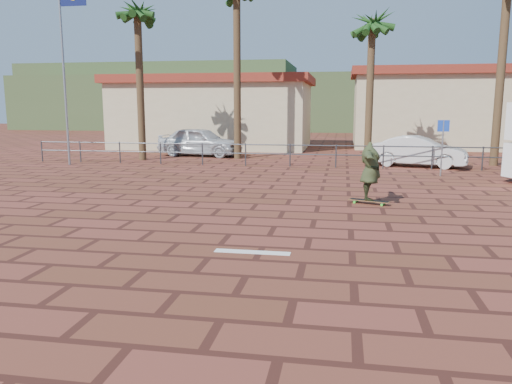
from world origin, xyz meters
TOP-DOWN VIEW (x-y plane):
  - ground at (0.00, 0.00)m, footprint 120.00×120.00m
  - paint_stripe at (0.70, -1.20)m, footprint 1.40×0.22m
  - guardrail at (0.00, 12.00)m, footprint 24.06×0.06m
  - flagpole at (-9.87, 11.00)m, footprint 1.30×0.10m
  - palm_far_left at (-7.50, 13.50)m, footprint 2.40×2.40m
  - palm_center at (3.50, 15.50)m, footprint 2.40×2.40m
  - building_west at (-6.00, 22.00)m, footprint 12.60×7.60m
  - building_east at (8.00, 24.00)m, footprint 10.60×6.60m
  - hill_front at (0.00, 50.00)m, footprint 70.00×18.00m
  - hill_back at (-22.00, 56.00)m, footprint 35.00×14.00m
  - longboard at (3.03, 3.83)m, footprint 1.12×0.61m
  - skateboarder at (3.03, 3.83)m, footprint 0.55×1.96m
  - car_silver at (-5.25, 15.98)m, footprint 4.76×2.51m
  - car_white at (5.58, 13.00)m, footprint 4.31×2.44m
  - street_sign at (6.00, 10.00)m, footprint 0.43×0.06m

SIDE VIEW (x-z plane):
  - ground at x=0.00m, z-range 0.00..0.00m
  - paint_stripe at x=0.70m, z-range 0.00..0.01m
  - longboard at x=3.03m, z-range 0.03..0.14m
  - car_white at x=5.58m, z-range 0.00..1.34m
  - guardrail at x=0.00m, z-range 0.18..1.18m
  - car_silver at x=-5.25m, z-range 0.00..1.54m
  - skateboarder at x=3.03m, z-range 0.11..1.70m
  - street_sign at x=6.00m, z-range 0.42..2.54m
  - building_west at x=-6.00m, z-range 0.03..4.53m
  - building_east at x=8.00m, z-range 0.04..5.04m
  - hill_front at x=0.00m, z-range 0.00..6.00m
  - hill_back at x=-22.00m, z-range 0.00..8.00m
  - flagpole at x=-9.87m, z-range 0.64..8.64m
  - palm_center at x=3.50m, z-range 2.49..10.24m
  - palm_far_left at x=-7.50m, z-range 2.71..10.96m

